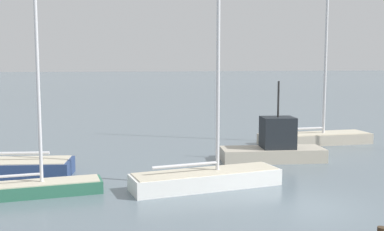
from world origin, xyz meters
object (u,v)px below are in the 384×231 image
(sailboat_2, at_px, (30,186))
(sailboat_0, at_px, (207,175))
(fishing_boat_0, at_px, (274,146))
(sailboat_4, at_px, (315,134))

(sailboat_2, bearing_deg, sailboat_0, -8.31)
(fishing_boat_0, bearing_deg, sailboat_4, 50.02)
(fishing_boat_0, bearing_deg, sailboat_0, -130.86)
(sailboat_4, height_order, fishing_boat_0, sailboat_4)
(sailboat_2, bearing_deg, sailboat_4, 21.38)
(sailboat_0, distance_m, sailboat_4, 12.82)
(sailboat_2, distance_m, sailboat_4, 18.42)
(sailboat_0, bearing_deg, sailboat_2, 168.66)
(sailboat_2, bearing_deg, fishing_boat_0, 13.27)
(fishing_boat_0, bearing_deg, sailboat_2, -154.20)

